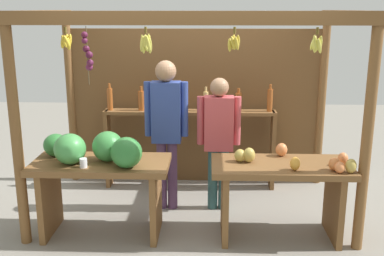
% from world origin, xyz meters
% --- Properties ---
extents(ground_plane, '(12.00, 12.00, 0.00)m').
position_xyz_m(ground_plane, '(0.00, 0.00, 0.00)').
color(ground_plane, gray).
rests_on(ground_plane, ground).
extents(market_stall, '(3.33, 1.85, 2.21)m').
position_xyz_m(market_stall, '(-0.00, 0.40, 1.29)').
color(market_stall, brown).
rests_on(market_stall, ground).
extents(fruit_counter_left, '(1.35, 0.69, 1.07)m').
position_xyz_m(fruit_counter_left, '(-0.91, -0.67, 0.73)').
color(fruit_counter_left, brown).
rests_on(fruit_counter_left, ground).
extents(fruit_counter_right, '(1.35, 0.64, 0.91)m').
position_xyz_m(fruit_counter_right, '(0.90, -0.66, 0.58)').
color(fruit_counter_right, brown).
rests_on(fruit_counter_right, ground).
extents(bottle_shelf_unit, '(2.14, 0.22, 1.34)m').
position_xyz_m(bottle_shelf_unit, '(-0.07, 0.65, 0.80)').
color(bottle_shelf_unit, brown).
rests_on(bottle_shelf_unit, ground).
extents(vendor_man, '(0.48, 0.23, 1.69)m').
position_xyz_m(vendor_man, '(-0.29, -0.01, 1.02)').
color(vendor_man, '#513456').
rests_on(vendor_man, ground).
extents(vendor_woman, '(0.48, 0.20, 1.51)m').
position_xyz_m(vendor_woman, '(0.29, -0.00, 0.89)').
color(vendor_woman, '#2D5455').
rests_on(vendor_woman, ground).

